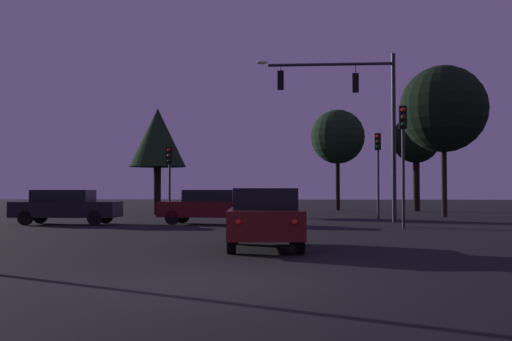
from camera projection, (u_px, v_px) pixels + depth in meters
ground_plane at (281, 218)px, 34.25m from camera, size 168.00×168.00×0.00m
traffic_signal_mast_arm at (356, 106)px, 29.49m from camera, size 6.57×0.39×7.95m
traffic_light_corner_left at (169, 168)px, 32.58m from camera, size 0.32×0.36×3.78m
traffic_light_corner_right at (403, 142)px, 24.43m from camera, size 0.31×0.36×4.80m
traffic_light_median at (378, 158)px, 33.27m from camera, size 0.35×0.38×4.56m
car_nearside_lane at (265, 217)px, 15.77m from camera, size 2.14×4.28×1.52m
car_crossing_left at (208, 206)px, 27.72m from camera, size 4.37×2.07×1.52m
car_crossing_right at (66, 206)px, 27.58m from camera, size 4.71×2.09×1.52m
tree_behind_sign at (416, 140)px, 46.98m from camera, size 3.62×3.62×7.22m
tree_left_far at (443, 109)px, 36.12m from camera, size 5.03×5.03×8.74m
tree_center_horizon at (338, 137)px, 48.70m from camera, size 4.23×4.23×7.85m
tree_right_cluster at (158, 138)px, 39.79m from camera, size 3.61×3.61×6.77m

